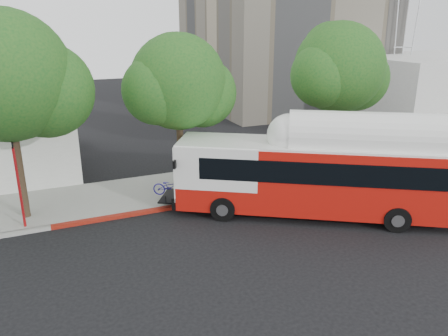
{
  "coord_description": "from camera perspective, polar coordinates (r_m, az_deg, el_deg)",
  "views": [
    {
      "loc": [
        -7.82,
        -15.95,
        9.06
      ],
      "look_at": [
        0.3,
        3.0,
        2.15
      ],
      "focal_mm": 35.0,
      "sensor_mm": 36.0,
      "label": 1
    }
  ],
  "objects": [
    {
      "name": "red_curb_segment",
      "position": [
        22.32,
        -8.78,
        -5.43
      ],
      "size": [
        10.0,
        0.32,
        0.16
      ],
      "primitive_type": "cube",
      "color": "maroon",
      "rests_on": "ground"
    },
    {
      "name": "signal_pole",
      "position": [
        21.48,
        -25.21,
        -2.14
      ],
      "size": [
        0.12,
        0.39,
        4.14
      ],
      "color": "#A91215",
      "rests_on": "ground"
    },
    {
      "name": "curb_strip",
      "position": [
        23.15,
        -1.57,
        -4.31
      ],
      "size": [
        60.0,
        0.3,
        0.15
      ],
      "primitive_type": "cube",
      "color": "gray",
      "rests_on": "ground"
    },
    {
      "name": "ground",
      "position": [
        19.94,
        2.63,
        -8.5
      ],
      "size": [
        120.0,
        120.0,
        0.0
      ],
      "primitive_type": "plane",
      "color": "black",
      "rests_on": "ground"
    },
    {
      "name": "street_tree_left",
      "position": [
        21.66,
        -25.35,
        10.29
      ],
      "size": [
        6.67,
        5.8,
        9.74
      ],
      "color": "#2D2116",
      "rests_on": "ground"
    },
    {
      "name": "horizon_block",
      "position": [
        49.88,
        26.79,
        9.6
      ],
      "size": [
        20.0,
        12.0,
        6.0
      ],
      "primitive_type": "cube",
      "color": "silver",
      "rests_on": "ground"
    },
    {
      "name": "street_tree_right",
      "position": [
        27.96,
        15.42,
        12.13
      ],
      "size": [
        6.21,
        5.4,
        9.18
      ],
      "color": "#2D2116",
      "rests_on": "ground"
    },
    {
      "name": "street_tree_mid",
      "position": [
        23.38,
        -5.07,
        10.71
      ],
      "size": [
        5.75,
        5.0,
        8.62
      ],
      "color": "#2D2116",
      "rests_on": "ground"
    },
    {
      "name": "sidewalk",
      "position": [
        25.42,
        -3.74,
        -2.21
      ],
      "size": [
        60.0,
        5.0,
        0.15
      ],
      "primitive_type": "cube",
      "color": "gray",
      "rests_on": "ground"
    },
    {
      "name": "transit_bus",
      "position": [
        21.47,
        11.95,
        -1.22
      ],
      "size": [
        13.29,
        9.48,
        4.18
      ],
      "rotation": [
        0.0,
        0.0,
        -0.55
      ],
      "color": "#B9140C",
      "rests_on": "ground"
    }
  ]
}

